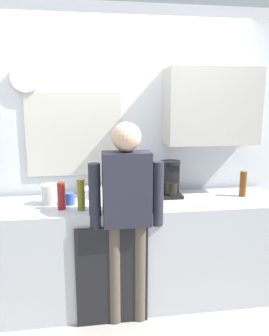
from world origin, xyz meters
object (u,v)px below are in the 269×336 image
object	(u,v)px
coffee_maker	(170,180)
mixing_bowl	(93,192)
cup_blue_mug	(70,199)
bottle_olive_oil	(81,195)
bottle_red_vinegar	(61,196)
bottle_amber_beer	(243,184)
storage_canister	(50,194)
person_at_sink	(127,208)
cup_white_mug	(137,200)

from	to	relation	value
coffee_maker	mixing_bowl	world-z (taller)	coffee_maker
cup_blue_mug	bottle_olive_oil	bearing A→B (deg)	-58.25
coffee_maker	bottle_olive_oil	xyz separation A→B (m)	(-0.79, -0.29, -0.02)
cup_blue_mug	mixing_bowl	size ratio (longest dim) A/B	0.45
bottle_red_vinegar	bottle_amber_beer	xyz separation A→B (m)	(1.60, 0.14, 0.00)
bottle_red_vinegar	mixing_bowl	distance (m)	0.43
storage_canister	mixing_bowl	bearing A→B (deg)	27.48
bottle_red_vinegar	storage_canister	world-z (taller)	bottle_red_vinegar
coffee_maker	mixing_bowl	xyz separation A→B (m)	(-0.69, 0.09, -0.11)
bottle_red_vinegar	person_at_sink	world-z (taller)	person_at_sink
cup_white_mug	cup_blue_mug	world-z (taller)	cup_blue_mug
coffee_maker	bottle_red_vinegar	world-z (taller)	coffee_maker
bottle_amber_beer	cup_white_mug	world-z (taller)	bottle_amber_beer
coffee_maker	storage_canister	bearing A→B (deg)	-174.87
cup_blue_mug	person_at_sink	xyz separation A→B (m)	(0.44, -0.30, -0.00)
bottle_olive_oil	person_at_sink	bearing A→B (deg)	-22.55
bottle_red_vinegar	cup_blue_mug	world-z (taller)	bottle_red_vinegar
coffee_maker	bottle_amber_beer	size ratio (longest dim) A/B	1.43
cup_white_mug	mixing_bowl	bearing A→B (deg)	136.12
mixing_bowl	person_at_sink	size ratio (longest dim) A/B	0.14
coffee_maker	person_at_sink	bearing A→B (deg)	-135.83
bottle_olive_oil	cup_blue_mug	size ratio (longest dim) A/B	2.50
bottle_red_vinegar	mixing_bowl	size ratio (longest dim) A/B	1.00
mixing_bowl	bottle_amber_beer	bearing A→B (deg)	-8.32
bottle_amber_beer	cup_white_mug	bearing A→B (deg)	-171.84
bottle_red_vinegar	bottle_amber_beer	world-z (taller)	bottle_amber_beer
bottle_olive_oil	coffee_maker	bearing A→B (deg)	20.15
bottle_red_vinegar	bottle_olive_oil	xyz separation A→B (m)	(0.16, -0.04, 0.01)
cup_blue_mug	person_at_sink	size ratio (longest dim) A/B	0.06
cup_white_mug	person_at_sink	size ratio (longest dim) A/B	0.06
coffee_maker	cup_blue_mug	size ratio (longest dim) A/B	3.30
bottle_red_vinegar	storage_canister	distance (m)	0.19
coffee_maker	cup_white_mug	size ratio (longest dim) A/B	3.47
cup_white_mug	mixing_bowl	size ratio (longest dim) A/B	0.43
person_at_sink	cup_white_mug	bearing A→B (deg)	64.40
bottle_amber_beer	bottle_olive_oil	distance (m)	1.45
bottle_amber_beer	bottle_olive_oil	xyz separation A→B (m)	(-1.44, -0.18, 0.01)
bottle_olive_oil	mixing_bowl	bearing A→B (deg)	75.72
bottle_amber_beer	cup_blue_mug	xyz separation A→B (m)	(-1.54, -0.02, -0.06)
cup_white_mug	coffee_maker	bearing A→B (deg)	36.19
bottle_red_vinegar	cup_blue_mug	size ratio (longest dim) A/B	2.20
cup_blue_mug	coffee_maker	bearing A→B (deg)	8.21
bottle_red_vinegar	storage_canister	bearing A→B (deg)	125.19
coffee_maker	mixing_bowl	size ratio (longest dim) A/B	1.50
bottle_olive_oil	cup_blue_mug	distance (m)	0.20
cup_white_mug	cup_blue_mug	distance (m)	0.56
coffee_maker	mixing_bowl	bearing A→B (deg)	172.38
coffee_maker	person_at_sink	size ratio (longest dim) A/B	0.21
cup_white_mug	storage_canister	xyz separation A→B (m)	(-0.71, 0.15, 0.04)
bottle_red_vinegar	cup_blue_mug	distance (m)	0.14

